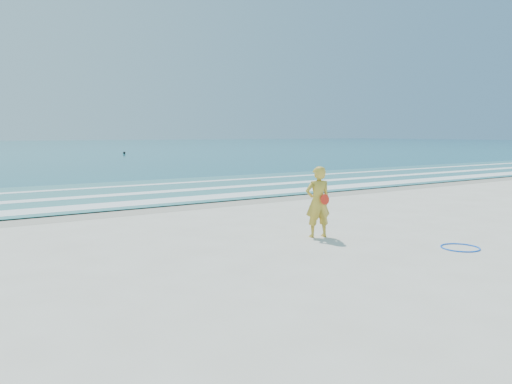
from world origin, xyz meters
TOP-DOWN VIEW (x-y plane):
  - ground at (0.00, 0.00)m, footprint 400.00×400.00m
  - wet_sand at (0.00, 9.00)m, footprint 400.00×2.40m
  - shallow at (0.00, 14.00)m, footprint 400.00×10.00m
  - foam_near at (0.00, 10.30)m, footprint 400.00×1.40m
  - foam_mid at (0.00, 13.20)m, footprint 400.00×0.90m
  - foam_far at (0.00, 16.50)m, footprint 400.00×0.60m
  - hoop at (2.36, -0.96)m, footprint 0.97×0.97m
  - buoy at (13.56, 55.11)m, footprint 0.34×0.34m
  - woman at (0.42, 1.88)m, footprint 0.77×0.62m

SIDE VIEW (x-z plane):
  - ground at x=0.00m, z-range 0.00..0.00m
  - wet_sand at x=0.00m, z-range 0.00..0.00m
  - hoop at x=2.36m, z-range 0.00..0.03m
  - shallow at x=0.00m, z-range 0.04..0.05m
  - foam_near at x=0.00m, z-range 0.05..0.06m
  - foam_mid at x=0.00m, z-range 0.05..0.06m
  - foam_far at x=0.00m, z-range 0.05..0.06m
  - buoy at x=13.56m, z-range 0.04..0.38m
  - woman at x=0.42m, z-range 0.00..1.84m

